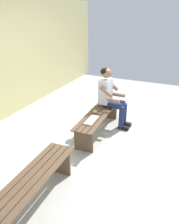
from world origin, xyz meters
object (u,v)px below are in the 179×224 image
(apple, at_px, (95,112))
(book_open, at_px, (91,120))
(bench_far, at_px, (33,184))
(person_seated, at_px, (111,95))
(bench_near, at_px, (98,118))

(apple, distance_m, book_open, 0.33)
(book_open, bearing_deg, bench_far, -3.22)
(person_seated, distance_m, apple, 0.54)
(bench_near, relative_size, book_open, 4.13)
(bench_far, height_order, apple, apple)
(apple, xyz_separation_m, book_open, (0.32, 0.06, -0.03))
(bench_near, height_order, person_seated, person_seated)
(apple, height_order, book_open, apple)
(bench_far, xyz_separation_m, person_seated, (-2.55, 0.10, 0.35))
(bench_near, height_order, book_open, book_open)
(bench_near, bearing_deg, person_seated, 167.05)
(bench_near, height_order, apple, apple)
(bench_far, bearing_deg, person_seated, 177.78)
(bench_far, distance_m, apple, 2.07)
(person_seated, height_order, book_open, person_seated)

